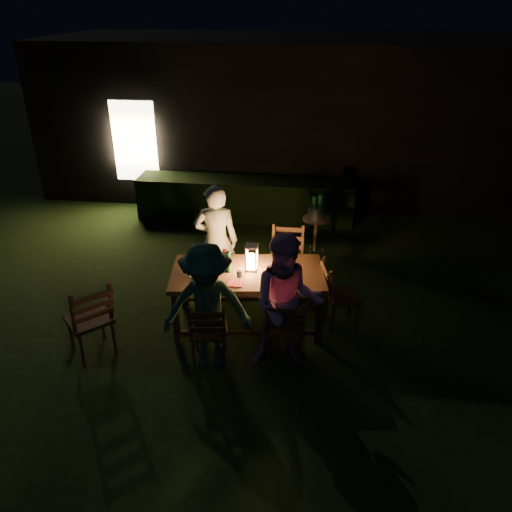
# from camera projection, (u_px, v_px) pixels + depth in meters

# --- Properties ---
(garden_envelope) EXTENTS (40.00, 40.00, 3.20)m
(garden_envelope) POSITION_uv_depth(u_px,v_px,m) (281.00, 114.00, 11.33)
(garden_envelope) COLOR black
(garden_envelope) RESTS_ON ground
(dining_table) EXTENTS (2.05, 1.22, 0.81)m
(dining_table) POSITION_uv_depth(u_px,v_px,m) (248.00, 277.00, 6.41)
(dining_table) COLOR #462B17
(dining_table) RESTS_ON ground
(chair_near_left) EXTENTS (0.48, 0.50, 0.95)m
(chair_near_left) POSITION_uv_depth(u_px,v_px,m) (210.00, 341.00, 5.93)
(chair_near_left) COLOR #462B17
(chair_near_left) RESTS_ON ground
(chair_near_right) EXTENTS (0.45, 0.48, 1.00)m
(chair_near_right) POSITION_uv_depth(u_px,v_px,m) (285.00, 340.00, 5.93)
(chair_near_right) COLOR #462B17
(chair_near_right) RESTS_ON ground
(chair_far_left) EXTENTS (0.43, 0.46, 0.90)m
(chair_far_left) POSITION_uv_depth(u_px,v_px,m) (218.00, 278.00, 7.30)
(chair_far_left) COLOR #462B17
(chair_far_left) RESTS_ON ground
(chair_far_right) EXTENTS (0.47, 0.51, 1.05)m
(chair_far_right) POSITION_uv_depth(u_px,v_px,m) (286.00, 275.00, 7.29)
(chair_far_right) COLOR #462B17
(chair_far_right) RESTS_ON ground
(chair_end) EXTENTS (0.54, 0.52, 0.96)m
(chair_end) POSITION_uv_depth(u_px,v_px,m) (340.00, 305.00, 6.62)
(chair_end) COLOR #462B17
(chair_end) RESTS_ON ground
(chair_spare) EXTENTS (0.71, 0.71, 1.09)m
(chair_spare) POSITION_uv_depth(u_px,v_px,m) (92.00, 332.00, 6.03)
(chair_spare) COLOR #462B17
(chair_spare) RESTS_ON ground
(person_house_side) EXTENTS (0.66, 0.48, 1.68)m
(person_house_side) POSITION_uv_depth(u_px,v_px,m) (216.00, 241.00, 7.08)
(person_house_side) COLOR #F0F0CD
(person_house_side) RESTS_ON ground
(person_opp_right) EXTENTS (0.90, 0.75, 1.70)m
(person_opp_right) POSITION_uv_depth(u_px,v_px,m) (287.00, 304.00, 5.63)
(person_opp_right) COLOR #DA96BF
(person_opp_right) RESTS_ON ground
(person_opp_left) EXTENTS (1.10, 0.72, 1.59)m
(person_opp_left) POSITION_uv_depth(u_px,v_px,m) (207.00, 308.00, 5.65)
(person_opp_left) COLOR #2D5B3E
(person_opp_left) RESTS_ON ground
(lantern) EXTENTS (0.16, 0.16, 0.35)m
(lantern) POSITION_uv_depth(u_px,v_px,m) (251.00, 259.00, 6.35)
(lantern) COLOR white
(lantern) RESTS_ON dining_table
(plate_far_left) EXTENTS (0.25, 0.25, 0.01)m
(plate_far_left) POSITION_uv_depth(u_px,v_px,m) (206.00, 263.00, 6.56)
(plate_far_left) COLOR white
(plate_far_left) RESTS_ON dining_table
(plate_near_left) EXTENTS (0.25, 0.25, 0.01)m
(plate_near_left) POSITION_uv_depth(u_px,v_px,m) (203.00, 280.00, 6.17)
(plate_near_left) COLOR white
(plate_near_left) RESTS_ON dining_table
(plate_far_right) EXTENTS (0.25, 0.25, 0.01)m
(plate_far_right) POSITION_uv_depth(u_px,v_px,m) (282.00, 263.00, 6.57)
(plate_far_right) COLOR white
(plate_far_right) RESTS_ON dining_table
(plate_near_right) EXTENTS (0.25, 0.25, 0.01)m
(plate_near_right) POSITION_uv_depth(u_px,v_px,m) (284.00, 280.00, 6.18)
(plate_near_right) COLOR white
(plate_near_right) RESTS_ON dining_table
(wineglass_a) EXTENTS (0.06, 0.06, 0.18)m
(wineglass_a) POSITION_uv_depth(u_px,v_px,m) (225.00, 255.00, 6.58)
(wineglass_a) COLOR #59070F
(wineglass_a) RESTS_ON dining_table
(wineglass_b) EXTENTS (0.06, 0.06, 0.18)m
(wineglass_b) POSITION_uv_depth(u_px,v_px,m) (190.00, 270.00, 6.22)
(wineglass_b) COLOR #59070F
(wineglass_b) RESTS_ON dining_table
(wineglass_c) EXTENTS (0.06, 0.06, 0.18)m
(wineglass_c) POSITION_uv_depth(u_px,v_px,m) (272.00, 276.00, 6.09)
(wineglass_c) COLOR #59070F
(wineglass_c) RESTS_ON dining_table
(wineglass_d) EXTENTS (0.06, 0.06, 0.18)m
(wineglass_d) POSITION_uv_depth(u_px,v_px,m) (295.00, 259.00, 6.50)
(wineglass_d) COLOR #59070F
(wineglass_d) RESTS_ON dining_table
(wineglass_e) EXTENTS (0.06, 0.06, 0.18)m
(wineglass_e) POSITION_uv_depth(u_px,v_px,m) (239.00, 277.00, 6.07)
(wineglass_e) COLOR silver
(wineglass_e) RESTS_ON dining_table
(bottle_table) EXTENTS (0.07, 0.07, 0.28)m
(bottle_table) POSITION_uv_depth(u_px,v_px,m) (228.00, 262.00, 6.31)
(bottle_table) COLOR #0F471E
(bottle_table) RESTS_ON dining_table
(napkin_left) EXTENTS (0.18, 0.14, 0.01)m
(napkin_left) POSITION_uv_depth(u_px,v_px,m) (235.00, 284.00, 6.09)
(napkin_left) COLOR red
(napkin_left) RESTS_ON dining_table
(napkin_right) EXTENTS (0.18, 0.14, 0.01)m
(napkin_right) POSITION_uv_depth(u_px,v_px,m) (292.00, 283.00, 6.11)
(napkin_right) COLOR red
(napkin_right) RESTS_ON dining_table
(phone) EXTENTS (0.14, 0.07, 0.01)m
(phone) POSITION_uv_depth(u_px,v_px,m) (197.00, 283.00, 6.10)
(phone) COLOR black
(phone) RESTS_ON dining_table
(side_table) EXTENTS (0.46, 0.46, 0.62)m
(side_table) POSITION_uv_depth(u_px,v_px,m) (316.00, 222.00, 8.44)
(side_table) COLOR olive
(side_table) RESTS_ON ground
(ice_bucket) EXTENTS (0.30, 0.30, 0.22)m
(ice_bucket) POSITION_uv_depth(u_px,v_px,m) (317.00, 212.00, 8.36)
(ice_bucket) COLOR #A5A8AD
(ice_bucket) RESTS_ON side_table
(bottle_bucket_a) EXTENTS (0.07, 0.07, 0.32)m
(bottle_bucket_a) POSITION_uv_depth(u_px,v_px,m) (314.00, 210.00, 8.30)
(bottle_bucket_a) COLOR #0F471E
(bottle_bucket_a) RESTS_ON side_table
(bottle_bucket_b) EXTENTS (0.07, 0.07, 0.32)m
(bottle_bucket_b) POSITION_uv_depth(u_px,v_px,m) (320.00, 208.00, 8.36)
(bottle_bucket_b) COLOR #0F471E
(bottle_bucket_b) RESTS_ON side_table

